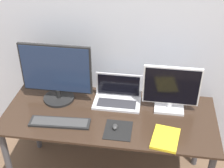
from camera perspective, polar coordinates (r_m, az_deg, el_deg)
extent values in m
cube|color=silver|center=(2.45, 0.94, 10.20)|extent=(7.00, 0.05, 2.50)
cube|color=#332319|center=(2.38, -0.51, -5.70)|extent=(1.60, 0.68, 0.02)
cylinder|color=#47474C|center=(2.63, -18.35, -13.94)|extent=(0.05, 0.05, 0.70)
cylinder|color=#47474C|center=(3.00, -13.91, -6.17)|extent=(0.05, 0.05, 0.70)
cylinder|color=#47474C|center=(2.85, 15.68, -8.96)|extent=(0.05, 0.05, 0.70)
cylinder|color=black|center=(2.56, -9.67, -2.54)|extent=(0.25, 0.25, 0.02)
cylinder|color=black|center=(2.53, -9.77, -1.70)|extent=(0.04, 0.04, 0.07)
cube|color=black|center=(2.42, -10.23, 2.75)|extent=(0.56, 0.02, 0.40)
cube|color=#1E2D4C|center=(2.41, -10.32, 2.59)|extent=(0.53, 0.01, 0.38)
cube|color=silver|center=(2.46, 10.36, -4.32)|extent=(0.22, 0.16, 0.02)
cylinder|color=silver|center=(2.44, 10.43, -3.69)|extent=(0.04, 0.04, 0.05)
cube|color=silver|center=(2.35, 10.84, -0.31)|extent=(0.42, 0.02, 0.32)
cube|color=black|center=(2.34, 10.85, -0.48)|extent=(0.40, 0.01, 0.29)
cube|color=silver|center=(2.47, 0.89, -3.55)|extent=(0.37, 0.20, 0.02)
cube|color=#2D2D33|center=(2.45, 0.85, -3.56)|extent=(0.30, 0.11, 0.00)
cube|color=silver|center=(2.49, 1.25, -0.10)|extent=(0.37, 0.01, 0.20)
cube|color=black|center=(2.48, 1.22, -0.22)|extent=(0.33, 0.00, 0.18)
cube|color=black|center=(2.32, -9.52, -6.97)|extent=(0.45, 0.14, 0.02)
cube|color=#383838|center=(2.31, -9.54, -6.79)|extent=(0.41, 0.12, 0.00)
cube|color=black|center=(2.23, 1.13, -8.43)|extent=(0.19, 0.21, 0.00)
ellipsoid|color=#333333|center=(2.23, 0.55, -7.82)|extent=(0.04, 0.06, 0.03)
cube|color=yellow|center=(2.19, 9.74, -9.77)|extent=(0.21, 0.26, 0.02)
cube|color=white|center=(2.19, 9.74, -9.77)|extent=(0.20, 0.25, 0.02)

